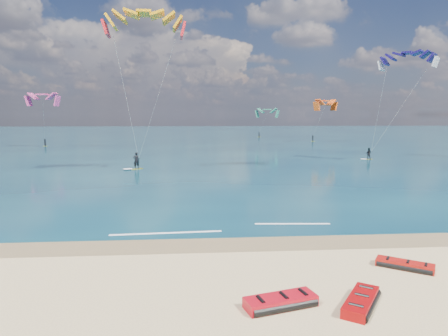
# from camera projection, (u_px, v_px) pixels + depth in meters

# --- Properties ---
(ground) EXTENTS (320.00, 320.00, 0.00)m
(ground) POSITION_uv_depth(u_px,v_px,m) (195.00, 160.00, 56.28)
(ground) COLOR tan
(ground) RESTS_ON ground
(wet_sand_strip) EXTENTS (320.00, 2.40, 0.01)m
(wet_sand_strip) POSITION_uv_depth(u_px,v_px,m) (197.00, 245.00, 19.71)
(wet_sand_strip) COLOR olive
(wet_sand_strip) RESTS_ON ground
(sea) EXTENTS (320.00, 200.00, 0.04)m
(sea) POSITION_uv_depth(u_px,v_px,m) (194.00, 136.00, 119.53)
(sea) COLOR #0B2B40
(sea) RESTS_ON ground
(packed_kite_left) EXTENTS (2.89, 1.87, 0.44)m
(packed_kite_left) POSITION_uv_depth(u_px,v_px,m) (280.00, 307.00, 13.37)
(packed_kite_left) COLOR red
(packed_kite_left) RESTS_ON ground
(packed_kite_mid) EXTENTS (2.55, 2.19, 0.36)m
(packed_kite_mid) POSITION_uv_depth(u_px,v_px,m) (405.00, 268.00, 16.71)
(packed_kite_mid) COLOR red
(packed_kite_mid) RESTS_ON ground
(packed_kite_right) EXTENTS (2.40, 2.75, 0.41)m
(packed_kite_right) POSITION_uv_depth(u_px,v_px,m) (361.00, 307.00, 13.39)
(packed_kite_right) COLOR #9F0608
(packed_kite_right) RESTS_ON ground
(kitesurfer_main) EXTENTS (9.06, 7.39, 18.02)m
(kitesurfer_main) POSITION_uv_depth(u_px,v_px,m) (140.00, 86.00, 42.71)
(kitesurfer_main) COLOR yellow
(kitesurfer_main) RESTS_ON sea
(kitesurfer_far) EXTENTS (8.41, 7.88, 15.68)m
(kitesurfer_far) POSITION_uv_depth(u_px,v_px,m) (389.00, 101.00, 53.78)
(kitesurfer_far) COLOR gold
(kitesurfer_far) RESTS_ON sea
(shoreline_foam) EXTENTS (12.49, 1.86, 0.01)m
(shoreline_foam) POSITION_uv_depth(u_px,v_px,m) (222.00, 229.00, 22.33)
(shoreline_foam) COLOR white
(shoreline_foam) RESTS_ON ground
(distant_kites) EXTENTS (64.45, 33.07, 10.16)m
(distant_kites) POSITION_uv_depth(u_px,v_px,m) (217.00, 122.00, 90.55)
(distant_kites) COLOR #35946E
(distant_kites) RESTS_ON ground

